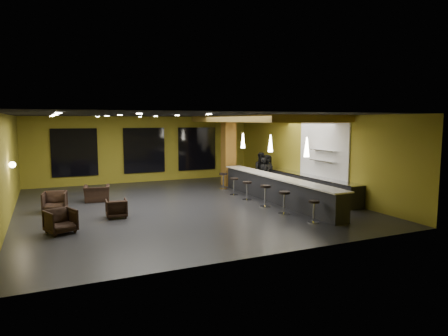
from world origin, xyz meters
name	(u,v)px	position (x,y,z in m)	size (l,w,h in m)	color
floor	(183,206)	(0.00, 0.00, -0.05)	(12.00, 13.00, 0.10)	black
ceiling	(182,114)	(0.00, 0.00, 3.55)	(12.00, 13.00, 0.10)	black
wall_back	(144,149)	(0.00, 6.55, 1.75)	(12.00, 0.10, 3.50)	olive
wall_front	(269,185)	(0.00, -6.55, 1.75)	(12.00, 0.10, 3.50)	olive
wall_left	(5,168)	(-6.05, 0.00, 1.75)	(0.10, 13.00, 3.50)	olive
wall_right	(311,155)	(6.05, 0.00, 1.75)	(0.10, 13.00, 3.50)	olive
wood_soffit	(260,119)	(4.00, 1.00, 3.36)	(3.60, 8.00, 0.28)	olive
window_left	(75,153)	(-3.50, 6.44, 1.70)	(2.20, 0.06, 2.40)	black
window_center	(144,150)	(0.00, 6.44, 1.70)	(2.20, 0.06, 2.40)	black
window_right	(197,149)	(3.00, 6.44, 1.70)	(2.20, 0.06, 2.40)	black
tile_backsplash	(323,151)	(5.96, -1.00, 2.00)	(0.06, 3.20, 2.40)	white
bar_counter	(276,190)	(3.65, -1.00, 0.50)	(0.60, 8.00, 1.00)	black
bar_top	(276,177)	(3.65, -1.00, 1.02)	(0.78, 8.10, 0.05)	white
prep_counter	(309,186)	(5.65, -0.50, 0.43)	(0.70, 6.00, 0.86)	black
prep_top	(309,176)	(5.65, -0.50, 0.89)	(0.72, 6.00, 0.03)	silver
wall_shelf_lower	(323,161)	(5.82, -1.20, 1.60)	(0.30, 1.50, 0.03)	silver
wall_shelf_upper	(324,150)	(5.82, -1.20, 2.05)	(0.30, 1.50, 0.03)	silver
column	(229,151)	(3.65, 3.60, 1.75)	(0.60, 0.60, 3.50)	brown
wall_sconce	(12,165)	(-5.88, 0.50, 1.80)	(0.22, 0.22, 0.22)	#FFE5B2
pendant_0	(307,147)	(3.65, -3.00, 2.35)	(0.20, 0.20, 0.70)	white
pendant_1	(270,143)	(3.65, -0.50, 2.35)	(0.20, 0.20, 0.70)	white
pendant_2	(243,141)	(3.65, 2.00, 2.35)	(0.20, 0.20, 0.70)	white
staff_a	(264,174)	(4.57, 1.58, 0.77)	(0.56, 0.37, 1.54)	black
staff_b	(262,170)	(4.77, 2.15, 0.87)	(0.85, 0.66, 1.74)	black
staff_c	(267,171)	(5.25, 2.45, 0.80)	(0.78, 0.51, 1.60)	black
armchair_a	(61,221)	(-4.53, -2.32, 0.36)	(0.76, 0.78, 0.71)	black
armchair_b	(116,208)	(-2.72, -1.06, 0.32)	(0.68, 0.70, 0.64)	black
armchair_c	(55,202)	(-4.61, 0.72, 0.37)	(0.80, 0.82, 0.75)	black
armchair_d	(97,193)	(-2.99, 2.07, 0.33)	(1.00, 0.88, 0.65)	black
bar_stool_0	(314,208)	(2.97, -4.39, 0.47)	(0.37, 0.37, 0.73)	silver
bar_stool_1	(284,200)	(2.76, -2.97, 0.52)	(0.41, 0.41, 0.81)	silver
bar_stool_2	(265,193)	(2.75, -1.68, 0.54)	(0.43, 0.43, 0.84)	silver
bar_stool_3	(247,188)	(2.72, -0.22, 0.50)	(0.40, 0.40, 0.78)	silver
bar_stool_4	(234,184)	(2.70, 0.99, 0.49)	(0.39, 0.39, 0.77)	silver
bar_stool_5	(223,179)	(2.89, 2.54, 0.51)	(0.40, 0.40, 0.79)	silver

